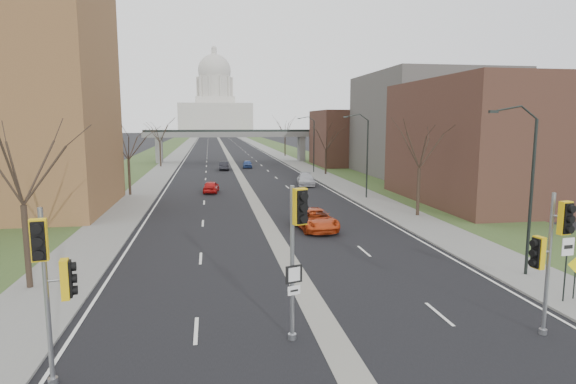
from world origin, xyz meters
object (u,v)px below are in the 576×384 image
object	(u,v)px
speed_limit_sign	(566,258)
car_left_far	(224,166)
car_left_near	(211,187)
car_right_near	(315,219)
signal_pole_right	(550,245)
signal_pole_median	(297,236)
signal_pole_left	(51,272)
warning_sign	(575,271)
car_right_mid	(306,179)
car_right_far	(247,164)

from	to	relation	value
speed_limit_sign	car_left_far	size ratio (longest dim) A/B	0.65
car_left_near	car_right_near	distance (m)	21.73
signal_pole_right	car_right_near	distance (m)	19.91
signal_pole_median	signal_pole_right	world-z (taller)	signal_pole_median
signal_pole_median	car_right_near	bearing A→B (deg)	56.81
car_right_near	car_left_near	bearing A→B (deg)	104.78
speed_limit_sign	signal_pole_median	bearing A→B (deg)	-176.94
signal_pole_left	car_left_near	world-z (taller)	signal_pole_left
signal_pole_right	speed_limit_sign	distance (m)	4.50
warning_sign	car_right_mid	bearing A→B (deg)	106.65
signal_pole_median	car_left_near	distance (m)	38.79
signal_pole_right	car_right_mid	distance (m)	44.13
signal_pole_median	signal_pole_right	size ratio (longest dim) A/B	1.06
car_left_far	car_right_far	distance (m)	5.17
signal_pole_median	car_right_far	xyz separation A→B (m)	(3.47, 67.57, -3.34)
signal_pole_right	car_left_near	distance (m)	41.47
warning_sign	car_right_far	distance (m)	66.18
car_left_near	signal_pole_left	bearing A→B (deg)	89.33
signal_pole_median	signal_pole_left	bearing A→B (deg)	173.83
signal_pole_right	car_right_near	world-z (taller)	signal_pole_right
signal_pole_left	speed_limit_sign	size ratio (longest dim) A/B	1.92
signal_pole_right	speed_limit_sign	bearing A→B (deg)	32.58
signal_pole_left	car_right_near	size ratio (longest dim) A/B	1.00
signal_pole_right	speed_limit_sign	xyz separation A→B (m)	(3.13, 2.89, -1.46)
signal_pole_left	speed_limit_sign	bearing A→B (deg)	0.56
signal_pole_right	car_right_near	bearing A→B (deg)	93.25
signal_pole_median	signal_pole_right	distance (m)	9.27
signal_pole_median	car_right_mid	size ratio (longest dim) A/B	1.12
speed_limit_sign	car_right_mid	distance (m)	41.31
car_right_near	car_right_far	size ratio (longest dim) A/B	1.40
signal_pole_left	car_left_far	distance (m)	66.55
signal_pole_median	car_right_far	bearing A→B (deg)	68.27
car_left_far	car_right_mid	bearing A→B (deg)	117.10
signal_pole_median	car_left_far	world-z (taller)	signal_pole_median
car_left_near	car_right_near	bearing A→B (deg)	116.42
signal_pole_median	car_left_near	bearing A→B (deg)	75.53
signal_pole_median	car_right_near	xyz separation A→B (m)	(4.66, 18.16, -3.24)
car_right_mid	signal_pole_median	bearing A→B (deg)	-94.22
signal_pole_left	car_right_far	bearing A→B (deg)	71.31
car_left_near	car_right_far	world-z (taller)	car_left_near
warning_sign	car_left_near	distance (m)	39.79
signal_pole_right	warning_sign	bearing A→B (deg)	29.02
car_left_far	car_right_near	bearing A→B (deg)	99.42
car_right_mid	car_right_far	world-z (taller)	car_right_mid
warning_sign	car_left_far	distance (m)	63.82
signal_pole_median	signal_pole_right	xyz separation A→B (m)	(9.20, -1.02, -0.45)
car_right_mid	warning_sign	bearing A→B (deg)	-76.80
warning_sign	car_left_near	world-z (taller)	warning_sign
signal_pole_right	car_left_far	world-z (taller)	signal_pole_right
signal_pole_right	speed_limit_sign	world-z (taller)	signal_pole_right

